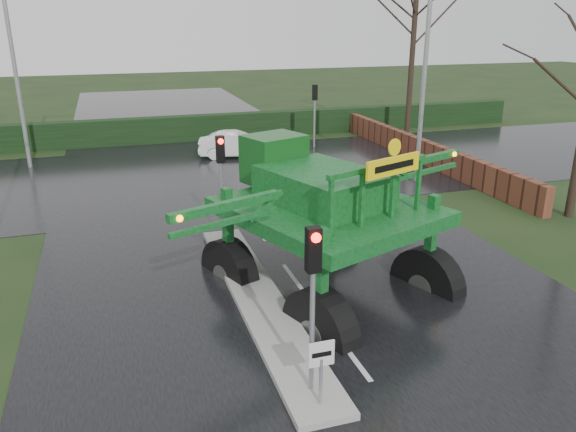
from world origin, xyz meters
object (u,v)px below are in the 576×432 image
object	(u,v)px
crop_sprayer	(315,226)
traffic_signal_far	(315,102)
street_light_left_far	(18,41)
keep_left_sign	(321,363)
white_sedan	(238,157)
traffic_signal_near	(313,276)
traffic_signal_mid	(221,165)
street_light_right	(420,43)

from	to	relation	value
crop_sprayer	traffic_signal_far	bearing A→B (deg)	49.01
street_light_left_far	keep_left_sign	bearing A→B (deg)	-72.22
street_light_left_far	white_sedan	world-z (taller)	street_light_left_far
traffic_signal_near	street_light_left_far	size ratio (longest dim) A/B	0.35
traffic_signal_far	crop_sprayer	xyz separation A→B (m)	(-6.88, -18.63, 0.01)
street_light_left_far	crop_sprayer	size ratio (longest dim) A/B	1.08
crop_sprayer	white_sedan	bearing A→B (deg)	62.23
traffic_signal_mid	street_light_left_far	world-z (taller)	street_light_left_far
street_light_left_far	street_light_right	bearing A→B (deg)	-26.02
traffic_signal_far	street_light_right	bearing A→B (deg)	101.95
keep_left_sign	crop_sprayer	distance (m)	3.39
traffic_signal_mid	traffic_signal_near	bearing A→B (deg)	-90.00
traffic_signal_mid	crop_sprayer	xyz separation A→B (m)	(0.92, -6.11, 0.01)
street_light_right	crop_sprayer	size ratio (longest dim) A/B	1.08
traffic_signal_mid	white_sedan	size ratio (longest dim) A/B	0.87
traffic_signal_near	street_light_right	xyz separation A→B (m)	(9.49, 13.01, 3.40)
traffic_signal_mid	traffic_signal_far	bearing A→B (deg)	58.07
keep_left_sign	street_light_right	bearing A→B (deg)	54.88
street_light_right	street_light_left_far	xyz separation A→B (m)	(-16.39, 8.00, 0.00)
keep_left_sign	traffic_signal_mid	size ratio (longest dim) A/B	0.38
traffic_signal_near	crop_sprayer	distance (m)	2.56
keep_left_sign	traffic_signal_mid	xyz separation A→B (m)	(0.00, 8.99, 1.53)
keep_left_sign	crop_sprayer	size ratio (longest dim) A/B	0.15
keep_left_sign	street_light_left_far	xyz separation A→B (m)	(-6.89, 21.50, 4.93)
traffic_signal_mid	street_light_right	world-z (taller)	street_light_right
street_light_right	street_light_left_far	distance (m)	18.24
traffic_signal_near	white_sedan	world-z (taller)	traffic_signal_near
traffic_signal_far	street_light_left_far	xyz separation A→B (m)	(-14.69, -0.01, 3.40)
street_light_right	traffic_signal_near	bearing A→B (deg)	-126.13
traffic_signal_far	street_light_right	size ratio (longest dim) A/B	0.35
traffic_signal_mid	street_light_right	distance (m)	11.05
traffic_signal_near	street_light_right	size ratio (longest dim) A/B	0.35
crop_sprayer	traffic_signal_near	bearing A→B (deg)	-131.80
traffic_signal_far	street_light_left_far	world-z (taller)	street_light_left_far
traffic_signal_near	street_light_right	distance (m)	16.46
street_light_left_far	crop_sprayer	world-z (taller)	street_light_left_far
traffic_signal_far	traffic_signal_near	bearing A→B (deg)	69.64
traffic_signal_near	crop_sprayer	xyz separation A→B (m)	(0.92, 2.39, 0.01)
street_light_right	traffic_signal_far	bearing A→B (deg)	101.95
traffic_signal_mid	traffic_signal_far	size ratio (longest dim) A/B	1.00
traffic_signal_mid	keep_left_sign	bearing A→B (deg)	-90.00
keep_left_sign	street_light_right	world-z (taller)	street_light_right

